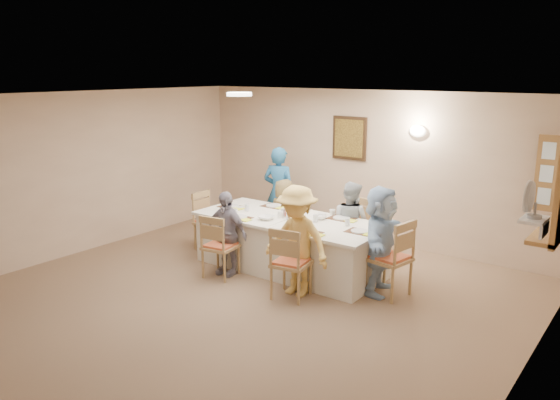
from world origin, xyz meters
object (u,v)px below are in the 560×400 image
Objects in this scene: caregiver at (279,193)px; condiment_ketchup at (288,209)px; chair_back_left at (288,221)px; diner_right_end at (380,240)px; chair_left_end at (211,221)px; diner_back_right at (350,224)px; chair_back_right at (354,231)px; dining_table at (290,244)px; diner_back_left at (284,215)px; diner_front_left at (226,233)px; chair_front_left at (221,245)px; chair_front_right at (291,262)px; chair_right_end at (389,257)px; desk_fan at (532,204)px; diner_front_right at (297,241)px.

condiment_ketchup is at bearing 120.87° from caregiver.
diner_right_end reaches higher than chair_back_left.
diner_back_right is (2.15, 0.68, 0.16)m from chair_left_end.
dining_table is at bearing -117.30° from chair_back_right.
diner_back_left is 1.36m from diner_front_left.
chair_front_right is (1.20, 0.00, 0.02)m from chair_front_left.
chair_back_left is 0.88× the size of chair_right_end.
chair_front_right is 0.76× the size of diner_back_right.
diner_back_right is 1.05× the size of diner_front_left.
caregiver is (-2.60, 1.15, 0.27)m from chair_right_end.
chair_front_left is at bearing -175.72° from desk_fan.
caregiver reaches higher than chair_front_left.
chair_front_right is (-0.00, -1.60, -0.01)m from chair_back_right.
chair_back_right is at bearing 153.65° from desk_fan.
chair_back_right is at bearing -84.76° from diner_back_right.
chair_right_end is 0.89× the size of diner_back_left.
chair_front_right is (1.20, -1.60, 0.03)m from chair_back_left.
chair_right_end is at bearing 16.02° from diner_front_left.
chair_front_left is 0.98× the size of chair_left_end.
chair_front_left is 0.72× the size of diner_back_right.
chair_right_end is at bearing 0.00° from dining_table.
diner_front_left is at bearing -177.50° from desk_fan.
diner_front_left is 1.21m from diner_front_right.
diner_front_left is (-3.85, -0.17, -0.95)m from desk_fan.
chair_right_end is at bearing 163.23° from desk_fan.
diner_back_left is at bearing 59.61° from diner_right_end.
chair_right_end is 0.71× the size of diner_front_right.
dining_table is 0.93m from diner_front_left.
chair_left_end reaches higher than chair_back_left.
desk_fan is 3.49m from dining_table.
dining_table is 2.99× the size of chair_left_end.
chair_front_right is (0.60, -0.80, 0.09)m from dining_table.
caregiver is 1.49m from condiment_ketchup.
chair_back_left is 0.63× the size of diner_right_end.
chair_left_end is at bearing 142.87° from diner_front_left.
diner_right_end is at bearing 145.57° from diner_back_right.
desk_fan is 3.14m from chair_back_right.
condiment_ketchup is (-1.61, 0.04, 0.37)m from chair_right_end.
condiment_ketchup reaches higher than chair_left_end.
caregiver is (-1.65, 1.83, 0.07)m from diner_front_right.
chair_left_end is 1.55m from condiment_ketchup.
diner_front_right reaches higher than diner_back_left.
diner_right_end is (1.42, 0.00, 0.32)m from dining_table.
chair_right_end is 2.26m from diner_front_left.
condiment_ketchup reaches higher than dining_table.
chair_right_end is (2.15, 0.80, 0.05)m from chair_front_left.
chair_left_end is (-1.55, 0.00, 0.08)m from dining_table.
diner_back_right is at bearing 89.90° from diner_front_right.
chair_back_left is 0.66m from caregiver.
diner_front_left is at bearing -119.47° from chair_back_right.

